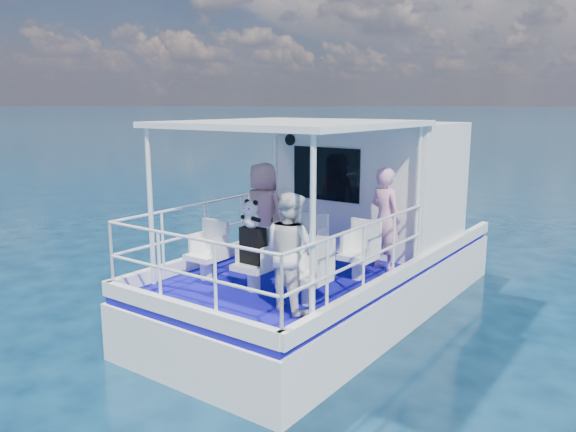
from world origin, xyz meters
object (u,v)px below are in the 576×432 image
object	(u,v)px
backpack_center	(253,245)
panda	(251,214)
passenger_port_fwd	(263,213)
passenger_stbd_aft	(291,251)

from	to	relation	value
backpack_center	panda	bearing A→B (deg)	-95.48
passenger_port_fwd	passenger_stbd_aft	world-z (taller)	passenger_port_fwd
passenger_port_fwd	passenger_stbd_aft	bearing A→B (deg)	135.75
passenger_port_fwd	panda	world-z (taller)	passenger_port_fwd
backpack_center	panda	world-z (taller)	panda
passenger_stbd_aft	panda	size ratio (longest dim) A/B	3.90
passenger_stbd_aft	backpack_center	distance (m)	0.90
passenger_stbd_aft	panda	xyz separation A→B (m)	(-0.84, 0.28, 0.33)
panda	passenger_stbd_aft	bearing A→B (deg)	-18.18
backpack_center	panda	xyz separation A→B (m)	(-0.00, -0.02, 0.44)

